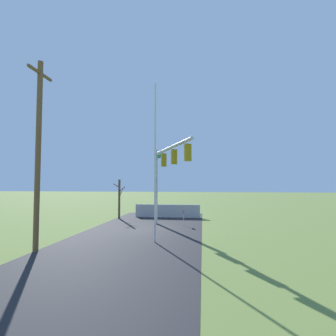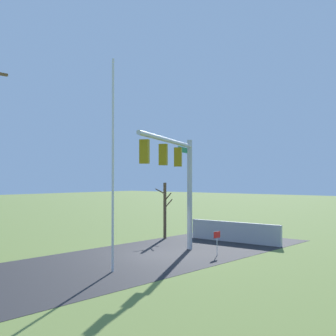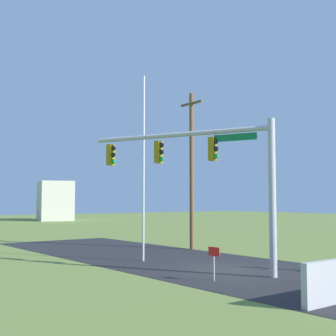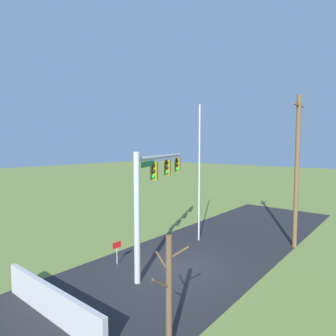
{
  "view_description": "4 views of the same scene",
  "coord_description": "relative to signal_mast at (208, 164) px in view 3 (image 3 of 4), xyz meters",
  "views": [
    {
      "loc": [
        -19.24,
        -4.08,
        3.3
      ],
      "look_at": [
        -1.17,
        -1.73,
        4.33
      ],
      "focal_mm": 28.56,
      "sensor_mm": 36.0,
      "label": 1
    },
    {
      "loc": [
        -17.82,
        -15.61,
        3.97
      ],
      "look_at": [
        -1.46,
        -1.95,
        4.41
      ],
      "focal_mm": 49.08,
      "sensor_mm": 36.0,
      "label": 2
    },
    {
      "loc": [
        14.07,
        -14.26,
        2.88
      ],
      "look_at": [
        -1.31,
        -2.38,
        4.25
      ],
      "focal_mm": 49.94,
      "sensor_mm": 36.0,
      "label": 3
    },
    {
      "loc": [
        11.53,
        9.02,
        6.29
      ],
      "look_at": [
        -1.22,
        -1.44,
        5.05
      ],
      "focal_mm": 30.98,
      "sensor_mm": 36.0,
      "label": 4
    }
  ],
  "objects": [
    {
      "name": "distant_building",
      "position": [
        -50.98,
        16.14,
        -1.53
      ],
      "size": [
        7.86,
        6.35,
        5.74
      ],
      "primitive_type": "cube",
      "rotation": [
        0.0,
        0.0,
        2.86
      ],
      "color": "beige",
      "rests_on": "ground_plane"
    },
    {
      "name": "utility_pole",
      "position": [
        -7.15,
        5.24,
        0.46
      ],
      "size": [
        1.9,
        0.26,
        9.37
      ],
      "color": "brown",
      "rests_on": "ground_plane"
    },
    {
      "name": "sidewalk_corner",
      "position": [
        3.44,
        1.06,
        -4.39
      ],
      "size": [
        6.0,
        6.0,
        0.01
      ],
      "primitive_type": "cube",
      "color": "#B7B5AD",
      "rests_on": "ground_plane"
    },
    {
      "name": "signal_mast",
      "position": [
        0.0,
        0.0,
        0.0
      ],
      "size": [
        7.72,
        3.5,
        6.04
      ],
      "color": "#B2B5BA",
      "rests_on": "ground_plane"
    },
    {
      "name": "ground_plane",
      "position": [
        -0.0,
        1.32,
        -4.39
      ],
      "size": [
        160.0,
        160.0,
        0.0
      ],
      "primitive_type": "plane",
      "color": "olive"
    },
    {
      "name": "flagpole",
      "position": [
        -4.47,
        -0.12,
        0.11
      ],
      "size": [
        0.1,
        0.1,
        9.0
      ],
      "primitive_type": "cylinder",
      "color": "silver",
      "rests_on": "ground_plane"
    },
    {
      "name": "road_surface",
      "position": [
        -4.0,
        1.32,
        -4.39
      ],
      "size": [
        28.0,
        8.0,
        0.01
      ],
      "primitive_type": "cube",
      "color": "#232326",
      "rests_on": "ground_plane"
    },
    {
      "name": "open_sign",
      "position": [
        1.66,
        -1.27,
        -3.49
      ],
      "size": [
        0.56,
        0.04,
        1.22
      ],
      "color": "silver",
      "rests_on": "ground_plane"
    }
  ]
}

